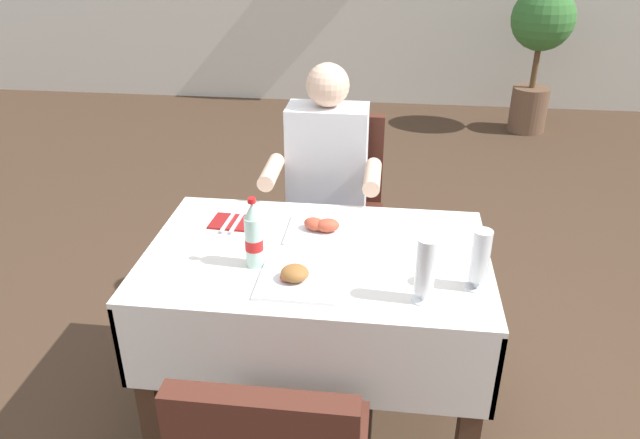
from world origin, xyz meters
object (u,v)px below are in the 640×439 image
Objects in this scene: seated_diner_far at (326,186)px; beer_glass_middle at (480,259)px; plate_near_camera at (297,277)px; cola_bottle_primary at (254,237)px; chair_far_diner_seat at (337,207)px; main_dining_table at (317,294)px; potted_plant_corner at (540,40)px; napkin_cutlery_set at (233,222)px; plate_far_diner at (319,228)px; beer_glass_left at (425,271)px.

seated_diner_far is 6.02× the size of beer_glass_middle.
cola_bottle_primary is (-0.16, 0.09, 0.09)m from plate_near_camera.
main_dining_table is at bearing -90.00° from chair_far_diner_seat.
beer_glass_middle reaches higher than main_dining_table.
main_dining_table is 0.97× the size of seated_diner_far.
main_dining_table is at bearing -111.67° from potted_plant_corner.
napkin_cutlery_set is 3.96m from potted_plant_corner.
plate_near_camera reaches higher than napkin_cutlery_set.
seated_diner_far is at bearing -111.35° from chair_far_diner_seat.
seated_diner_far reaches higher than main_dining_table.
plate_near_camera is 0.34m from plate_far_diner.
beer_glass_middle is (0.58, -0.83, 0.16)m from seated_diner_far.
beer_glass_middle reaches higher than plate_near_camera.
chair_far_diner_seat is 0.20m from seated_diner_far.
plate_far_diner is at bearing 84.50° from plate_near_camera.
plate_far_diner is (0.03, 0.34, 0.00)m from plate_near_camera.
beer_glass_left is 0.20m from beer_glass_middle.
napkin_cutlery_set is (-0.31, 0.38, -0.01)m from plate_near_camera.
seated_diner_far is at bearing -116.56° from potted_plant_corner.
plate_near_camera is at bearing -111.21° from potted_plant_corner.
beer_glass_middle is at bearing -60.32° from chair_far_diner_seat.
seated_diner_far reaches higher than plate_near_camera.
plate_far_diner reaches higher than napkin_cutlery_set.
chair_far_diner_seat is 0.72m from napkin_cutlery_set.
beer_glass_middle is at bearing 3.25° from plate_near_camera.
chair_far_diner_seat is at bearing 109.43° from beer_glass_left.
beer_glass_left is at bearing -14.40° from cola_bottle_primary.
beer_glass_middle is at bearing -103.57° from potted_plant_corner.
beer_glass_middle is 0.83× the size of cola_bottle_primary.
main_dining_table is 5.55× the size of beer_glass_left.
cola_bottle_primary is (-0.56, 0.14, 0.00)m from beer_glass_left.
beer_glass_middle is (0.55, -0.31, 0.09)m from plate_far_diner.
beer_glass_middle is (0.58, 0.03, 0.09)m from plate_near_camera.
plate_far_diner is 1.09× the size of beer_glass_middle.
potted_plant_corner is at bearing 67.41° from plate_far_diner.
seated_diner_far is at bearing 124.82° from beer_glass_middle.
main_dining_table is at bearing 163.25° from beer_glass_middle.
potted_plant_corner is at bearing 74.37° from beer_glass_left.
seated_diner_far is (-0.04, 0.67, 0.13)m from main_dining_table.
plate_far_diner is at bearing 133.20° from beer_glass_left.
plate_near_camera is 0.59m from beer_glass_middle.
cola_bottle_primary reaches higher than napkin_cutlery_set.
plate_far_diner is 1.04× the size of beer_glass_left.
chair_far_diner_seat is at bearing -116.74° from potted_plant_corner.
cola_bottle_primary is at bearing -62.78° from napkin_cutlery_set.
seated_diner_far is (-0.04, -0.11, 0.16)m from chair_far_diner_seat.
main_dining_table is 0.53m from beer_glass_left.
potted_plant_corner reaches higher than plate_near_camera.
main_dining_table is 0.28m from plate_near_camera.
beer_glass_middle is at bearing -16.75° from main_dining_table.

